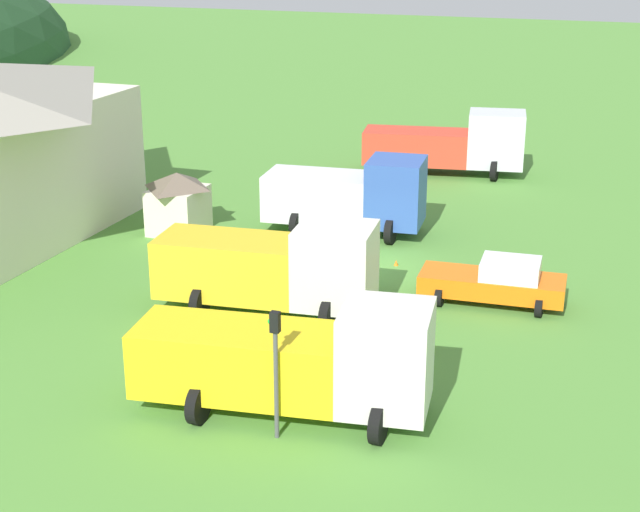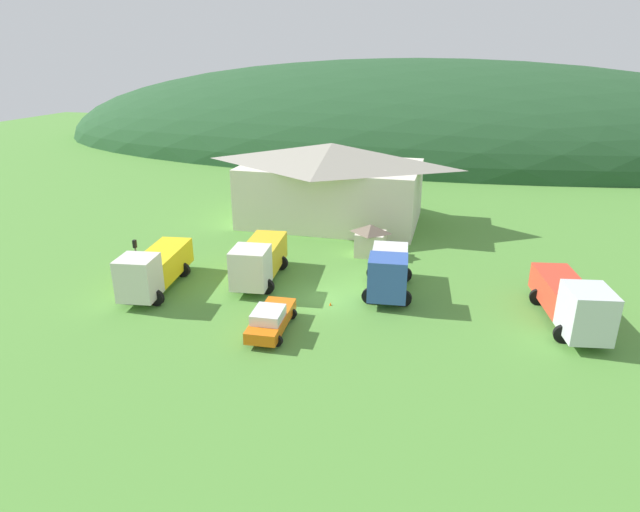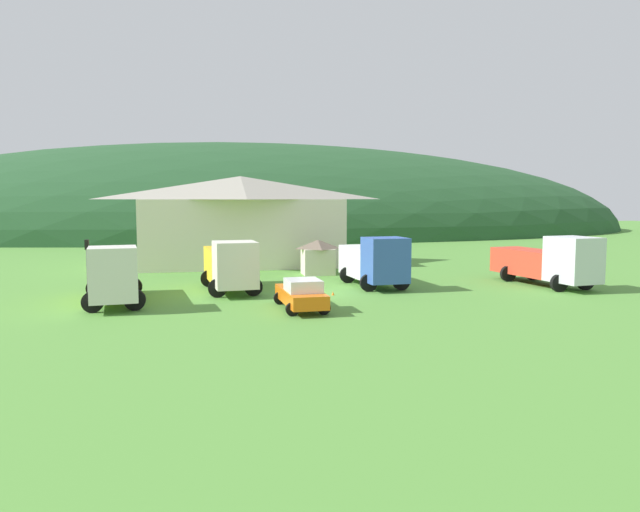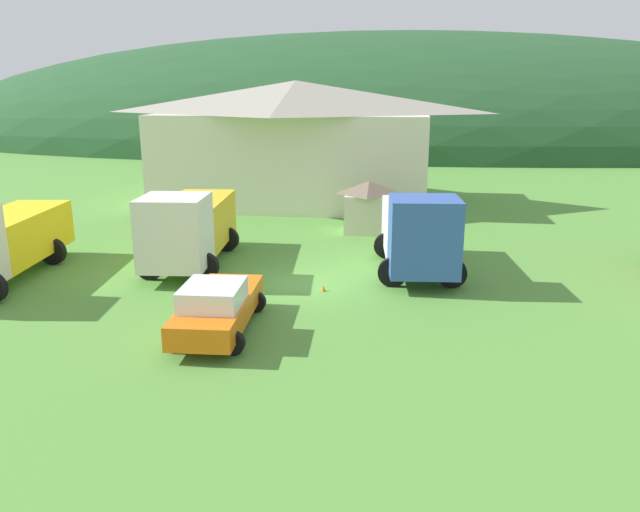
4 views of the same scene
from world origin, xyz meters
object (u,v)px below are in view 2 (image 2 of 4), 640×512
object	(u,v)px
play_shed_cream	(370,239)
flatbed_truck_yellow	(154,268)
depot_building	(332,182)
tow_truck_silver	(572,301)
traffic_cone_near_pickup	(330,305)
box_truck_blue	(389,270)
heavy_rig_striped	(259,259)
service_pickup_orange	(271,319)
traffic_light_west	(137,258)

from	to	relation	value
play_shed_cream	flatbed_truck_yellow	xyz separation A→B (m)	(-13.43, -10.67, 0.30)
depot_building	tow_truck_silver	xyz separation A→B (m)	(19.08, -17.52, -2.27)
depot_building	traffic_cone_near_pickup	xyz separation A→B (m)	(4.31, -18.41, -3.96)
play_shed_cream	traffic_cone_near_pickup	distance (m)	10.14
flatbed_truck_yellow	box_truck_blue	size ratio (longest dim) A/B	1.19
heavy_rig_striped	box_truck_blue	bearing A→B (deg)	85.92
tow_truck_silver	service_pickup_orange	bearing A→B (deg)	-82.63
box_truck_blue	traffic_cone_near_pickup	distance (m)	4.78
heavy_rig_striped	depot_building	bearing A→B (deg)	168.34
play_shed_cream	traffic_light_west	bearing A→B (deg)	-144.48
heavy_rig_striped	box_truck_blue	xyz separation A→B (m)	(9.37, 0.26, 0.01)
play_shed_cream	depot_building	bearing A→B (deg)	122.13
flatbed_truck_yellow	traffic_light_west	xyz separation A→B (m)	(-1.36, 0.11, 0.56)
heavy_rig_striped	traffic_cone_near_pickup	world-z (taller)	heavy_rig_striped
play_shed_cream	heavy_rig_striped	distance (m)	10.12
tow_truck_silver	traffic_light_west	xyz separation A→B (m)	(-28.58, -1.44, 0.53)
depot_building	tow_truck_silver	distance (m)	26.00
play_shed_cream	traffic_light_west	world-z (taller)	traffic_light_west
service_pickup_orange	traffic_light_west	size ratio (longest dim) A/B	1.44
traffic_light_west	box_truck_blue	bearing A→B (deg)	11.33
depot_building	service_pickup_orange	bearing A→B (deg)	-85.75
box_truck_blue	traffic_cone_near_pickup	size ratio (longest dim) A/B	15.51
heavy_rig_striped	traffic_light_west	world-z (taller)	traffic_light_west
flatbed_truck_yellow	play_shed_cream	bearing A→B (deg)	121.03
service_pickup_orange	depot_building	bearing A→B (deg)	-179.07
traffic_light_west	flatbed_truck_yellow	bearing A→B (deg)	-4.82
box_truck_blue	tow_truck_silver	world-z (taller)	tow_truck_silver
box_truck_blue	traffic_light_west	size ratio (longest dim) A/B	1.96
depot_building	box_truck_blue	size ratio (longest dim) A/B	2.57
service_pickup_orange	play_shed_cream	bearing A→B (deg)	162.62
box_truck_blue	traffic_light_west	distance (m)	17.57
depot_building	service_pickup_orange	xyz separation A→B (m)	(1.69, -22.74, -3.14)
box_truck_blue	depot_building	bearing A→B (deg)	-158.88
play_shed_cream	traffic_light_west	xyz separation A→B (m)	(-14.79, -10.56, 0.86)
heavy_rig_striped	traffic_light_west	bearing A→B (deg)	-73.50
flatbed_truck_yellow	service_pickup_orange	bearing A→B (deg)	62.15
heavy_rig_striped	tow_truck_silver	size ratio (longest dim) A/B	0.89
tow_truck_silver	traffic_light_west	bearing A→B (deg)	-96.47
depot_building	play_shed_cream	bearing A→B (deg)	-57.87
depot_building	traffic_cone_near_pickup	distance (m)	19.32
flatbed_truck_yellow	traffic_light_west	world-z (taller)	traffic_light_west
depot_building	heavy_rig_striped	size ratio (longest dim) A/B	2.34
depot_building	service_pickup_orange	distance (m)	23.02
flatbed_truck_yellow	tow_truck_silver	xyz separation A→B (m)	(27.23, 1.56, 0.03)
box_truck_blue	tow_truck_silver	xyz separation A→B (m)	(11.37, -2.01, -0.02)
heavy_rig_striped	traffic_cone_near_pickup	distance (m)	6.75
tow_truck_silver	depot_building	bearing A→B (deg)	-141.93
box_truck_blue	traffic_cone_near_pickup	xyz separation A→B (m)	(-3.40, -2.89, -1.71)
play_shed_cream	tow_truck_silver	xyz separation A→B (m)	(13.79, -9.11, 0.33)
service_pickup_orange	tow_truck_silver	bearing A→B (deg)	103.40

